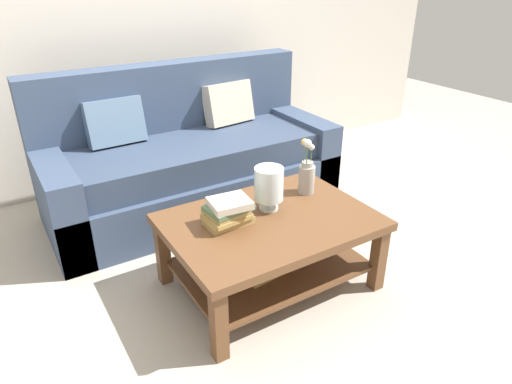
{
  "coord_description": "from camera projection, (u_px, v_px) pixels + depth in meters",
  "views": [
    {
      "loc": [
        -1.24,
        -2.16,
        1.72
      ],
      "look_at": [
        -0.01,
        -0.17,
        0.55
      ],
      "focal_mm": 32.19,
      "sensor_mm": 36.0,
      "label": 1
    }
  ],
  "objects": [
    {
      "name": "coffee_table",
      "position": [
        269.0,
        238.0,
        2.6
      ],
      "size": [
        1.14,
        0.82,
        0.45
      ],
      "color": "brown",
      "rests_on": "ground"
    },
    {
      "name": "ground_plane",
      "position": [
        244.0,
        257.0,
        3.0
      ],
      "size": [
        10.0,
        10.0,
        0.0
      ],
      "primitive_type": "plane",
      "color": "#ADA393"
    },
    {
      "name": "glass_hurricane_vase",
      "position": [
        269.0,
        185.0,
        2.58
      ],
      "size": [
        0.17,
        0.17,
        0.26
      ],
      "color": "silver",
      "rests_on": "coffee_table"
    },
    {
      "name": "back_wall",
      "position": [
        137.0,
        15.0,
        3.65
      ],
      "size": [
        6.4,
        0.12,
        2.7
      ],
      "primitive_type": "cube",
      "color": "beige",
      "rests_on": "ground"
    },
    {
      "name": "flower_pitcher",
      "position": [
        307.0,
        174.0,
        2.78
      ],
      "size": [
        0.1,
        0.1,
        0.36
      ],
      "color": "#9E998E",
      "rests_on": "coffee_table"
    },
    {
      "name": "book_stack_main",
      "position": [
        228.0,
        212.0,
        2.46
      ],
      "size": [
        0.26,
        0.23,
        0.15
      ],
      "color": "tan",
      "rests_on": "coffee_table"
    },
    {
      "name": "couch",
      "position": [
        189.0,
        161.0,
        3.5
      ],
      "size": [
        2.14,
        0.9,
        1.06
      ],
      "color": "#384760",
      "rests_on": "ground"
    }
  ]
}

